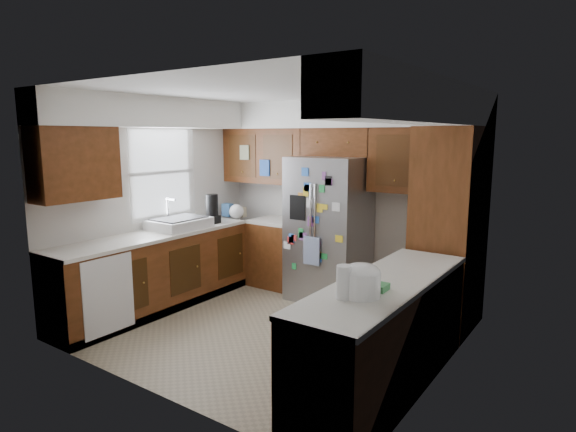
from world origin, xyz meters
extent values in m
plane|color=tan|center=(0.00, 0.00, 0.00)|extent=(3.60, 3.60, 0.00)
cube|color=beige|center=(0.00, 1.60, 1.25)|extent=(3.60, 0.04, 2.50)
cube|color=beige|center=(-1.80, 0.00, 1.25)|extent=(0.04, 3.20, 2.50)
cube|color=beige|center=(1.80, 0.00, 1.25)|extent=(0.04, 3.20, 2.50)
cube|color=beige|center=(0.00, -1.60, 1.25)|extent=(3.60, 0.04, 2.50)
cube|color=white|center=(0.00, 0.00, 2.51)|extent=(3.60, 3.20, 0.02)
cube|color=white|center=(0.00, 1.41, 2.33)|extent=(3.60, 0.38, 0.35)
cube|color=white|center=(-1.61, 0.00, 2.33)|extent=(0.38, 3.20, 0.35)
cube|color=white|center=(1.61, 0.00, 2.33)|extent=(0.38, 3.20, 0.35)
cube|color=#47250D|center=(-1.14, 1.43, 1.77)|extent=(1.33, 0.34, 0.75)
cube|color=#47250D|center=(1.14, 1.43, 1.77)|extent=(1.33, 0.34, 0.75)
cube|color=#47250D|center=(-1.63, -1.15, 1.77)|extent=(0.34, 0.85, 0.75)
cube|color=white|center=(-1.79, 0.10, 1.60)|extent=(0.02, 0.90, 1.05)
cube|color=white|center=(-1.75, 0.10, 1.60)|extent=(0.01, 1.02, 1.15)
cube|color=#1C4AA4|center=(-1.03, 1.24, 1.62)|extent=(0.16, 0.02, 0.22)
cube|color=#C2B394|center=(-1.39, 1.24, 1.82)|extent=(0.16, 0.02, 0.20)
cube|color=#47250D|center=(-1.50, -0.30, 0.44)|extent=(0.60, 2.60, 0.88)
cube|color=#47250D|center=(-0.83, 1.30, 0.44)|extent=(0.75, 0.60, 0.88)
cube|color=silver|center=(-1.50, -0.30, 0.90)|extent=(0.63, 2.60, 0.04)
cube|color=silver|center=(-0.83, 1.30, 0.90)|extent=(0.75, 0.60, 0.04)
cube|color=black|center=(-1.50, -0.30, 0.05)|extent=(0.60, 2.60, 0.10)
cube|color=white|center=(-1.19, -1.15, 0.46)|extent=(0.01, 0.58, 0.80)
cube|color=#47250D|center=(1.50, -0.47, 0.44)|extent=(0.60, 2.25, 0.88)
cube|color=silver|center=(1.50, -0.47, 0.90)|extent=(0.63, 2.25, 0.04)
cube|color=black|center=(1.50, -0.47, 0.05)|extent=(0.60, 2.25, 0.10)
cube|color=#47250D|center=(1.50, 1.15, 1.07)|extent=(0.60, 0.90, 2.15)
cube|color=gray|center=(0.00, 1.21, 0.90)|extent=(0.90, 0.75, 1.80)
cylinder|color=silver|center=(-0.03, 0.82, 1.05)|extent=(0.02, 0.02, 0.90)
cylinder|color=silver|center=(0.03, 0.82, 1.05)|extent=(0.02, 0.02, 0.90)
cube|color=black|center=(-0.22, 0.83, 1.20)|extent=(0.22, 0.01, 0.30)
cube|color=silver|center=(0.00, 0.80, 0.70)|extent=(0.22, 0.01, 0.34)
cube|color=blue|center=(-0.08, 0.82, 1.47)|extent=(0.10, 0.00, 0.09)
cube|color=#8C4C99|center=(0.21, 0.82, 1.54)|extent=(0.10, 0.00, 0.08)
cube|color=yellow|center=(0.09, 0.82, 1.22)|extent=(0.08, 0.00, 0.10)
cube|color=green|center=(-0.17, 0.82, 0.89)|extent=(0.07, 0.00, 0.12)
cube|color=blue|center=(-0.12, 0.82, 1.64)|extent=(0.10, 0.00, 0.10)
cube|color=#8C4C99|center=(-0.14, 0.82, 0.86)|extent=(0.11, 0.00, 0.10)
cube|color=green|center=(0.15, 0.82, 0.65)|extent=(0.10, 0.00, 0.07)
cube|color=green|center=(0.12, 0.82, 1.45)|extent=(0.07, 0.00, 0.09)
cube|color=orange|center=(0.08, 0.82, 0.66)|extent=(0.10, 0.00, 0.08)
cube|color=yellow|center=(0.35, 0.82, 0.89)|extent=(0.10, 0.00, 0.08)
cube|color=white|center=(-0.05, 0.82, 1.27)|extent=(0.08, 0.00, 0.11)
cube|color=yellow|center=(0.16, 0.82, 1.24)|extent=(0.07, 0.00, 0.06)
cube|color=#8C4C99|center=(0.08, 0.82, 0.79)|extent=(0.05, 0.00, 0.06)
cube|color=#8C4C99|center=(-0.02, 0.82, 1.05)|extent=(0.10, 0.00, 0.12)
cube|color=blue|center=(0.03, 0.82, 0.55)|extent=(0.09, 0.00, 0.06)
cube|color=red|center=(-0.27, 0.82, 0.82)|extent=(0.07, 0.00, 0.08)
cube|color=white|center=(-0.37, 0.82, 0.71)|extent=(0.10, 0.00, 0.09)
cube|color=black|center=(0.20, 0.82, 1.55)|extent=(0.09, 0.00, 0.11)
cube|color=orange|center=(-0.18, 0.82, 1.36)|extent=(0.07, 0.00, 0.06)
cube|color=yellow|center=(-0.10, 0.82, 1.40)|extent=(0.07, 0.00, 0.12)
cube|color=blue|center=(-0.08, 0.82, 1.45)|extent=(0.08, 0.00, 0.08)
cube|color=blue|center=(0.07, 0.82, 0.63)|extent=(0.11, 0.00, 0.12)
cube|color=blue|center=(0.04, 0.82, 1.08)|extent=(0.09, 0.00, 0.08)
cube|color=#8C4C99|center=(0.14, 0.82, 1.60)|extent=(0.05, 0.00, 0.10)
cube|color=green|center=(-0.27, 0.82, 0.46)|extent=(0.06, 0.00, 0.08)
cube|color=white|center=(0.31, 0.82, 1.25)|extent=(0.11, 0.00, 0.10)
cube|color=#8C4C99|center=(-0.02, 0.82, 0.78)|extent=(0.08, 0.00, 0.08)
cube|color=red|center=(-0.32, 0.82, 0.78)|extent=(0.09, 0.00, 0.09)
cube|color=blue|center=(-0.31, 0.82, 0.81)|extent=(0.08, 0.00, 0.11)
cube|color=#47250D|center=(0.00, 1.43, 1.98)|extent=(0.96, 0.34, 0.35)
sphere|color=#2C37AF|center=(-0.37, 1.38, 2.29)|extent=(0.28, 0.28, 0.28)
cylinder|color=black|center=(0.15, 1.42, 2.24)|extent=(0.30, 0.30, 0.17)
ellipsoid|color=#333338|center=(0.15, 1.42, 2.32)|extent=(0.28, 0.28, 0.13)
cube|color=white|center=(-1.50, 0.10, 0.98)|extent=(0.52, 0.70, 0.12)
cube|color=black|center=(-1.50, 0.10, 1.04)|extent=(0.44, 0.60, 0.02)
cylinder|color=silver|center=(-1.70, 0.10, 1.14)|extent=(0.02, 0.02, 0.30)
cylinder|color=silver|center=(-1.64, 0.10, 1.27)|extent=(0.16, 0.02, 0.02)
cube|color=gold|center=(-1.32, -0.12, 0.94)|extent=(0.10, 0.18, 0.04)
cube|color=black|center=(-1.42, 0.60, 0.97)|extent=(0.18, 0.14, 0.10)
cylinder|color=black|center=(-1.42, 0.60, 1.16)|extent=(0.16, 0.16, 0.28)
cylinder|color=gray|center=(-1.56, 0.76, 1.02)|extent=(0.14, 0.14, 0.20)
sphere|color=white|center=(-1.38, 1.04, 1.02)|extent=(0.20, 0.20, 0.20)
cube|color=#3F72B2|center=(-1.62, 1.12, 1.01)|extent=(0.14, 0.10, 0.18)
cube|color=#BFB28C|center=(-1.40, 1.19, 0.99)|extent=(0.10, 0.08, 0.14)
cylinder|color=white|center=(-1.48, 0.40, 0.98)|extent=(0.08, 0.08, 0.11)
cylinder|color=white|center=(1.50, -0.93, 1.01)|extent=(0.28, 0.28, 0.18)
ellipsoid|color=white|center=(1.50, -0.93, 1.10)|extent=(0.27, 0.27, 0.12)
cube|color=black|center=(1.37, -0.93, 1.03)|extent=(0.04, 0.06, 0.04)
cylinder|color=white|center=(1.42, -1.04, 1.04)|extent=(0.11, 0.11, 0.24)
camera|label=1|loc=(2.96, -3.93, 2.06)|focal=30.00mm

